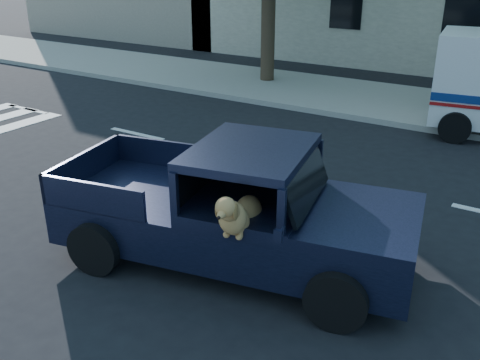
% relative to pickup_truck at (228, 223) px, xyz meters
% --- Properties ---
extents(ground, '(120.00, 120.00, 0.00)m').
position_rel_pickup_truck_xyz_m(ground, '(-0.95, 0.12, -0.58)').
color(ground, black).
rests_on(ground, ground).
extents(far_sidewalk, '(60.00, 4.00, 0.15)m').
position_rel_pickup_truck_xyz_m(far_sidewalk, '(-0.95, 9.32, -0.50)').
color(far_sidewalk, gray).
rests_on(far_sidewalk, ground).
extents(lane_stripes, '(21.60, 0.14, 0.01)m').
position_rel_pickup_truck_xyz_m(lane_stripes, '(1.05, 3.52, -0.57)').
color(lane_stripes, silver).
rests_on(lane_stripes, ground).
extents(pickup_truck, '(5.05, 2.86, 1.71)m').
position_rel_pickup_truck_xyz_m(pickup_truck, '(0.00, 0.00, 0.00)').
color(pickup_truck, black).
rests_on(pickup_truck, ground).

